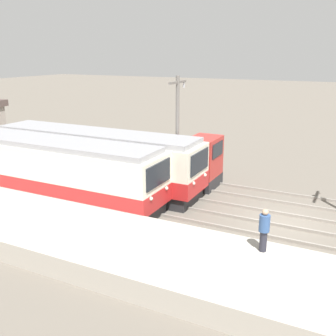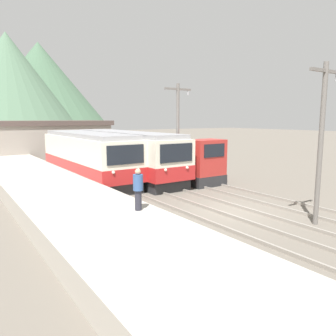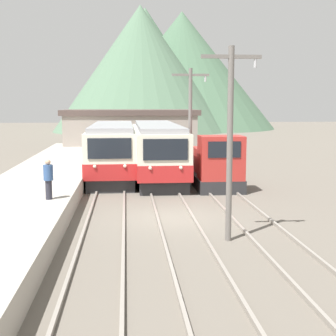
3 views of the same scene
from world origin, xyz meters
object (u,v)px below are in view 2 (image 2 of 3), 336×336
(commuter_train_left, at_px, (88,159))
(person_on_platform, at_px, (138,188))
(shunting_locomotive, at_px, (192,165))
(catenary_mast_mid, at_px, (178,131))
(commuter_train_center, at_px, (125,156))
(catenary_mast_near, at_px, (321,138))

(commuter_train_left, relative_size, person_on_platform, 7.26)
(person_on_platform, bearing_deg, shunting_locomotive, 40.30)
(shunting_locomotive, bearing_deg, commuter_train_left, 143.33)
(commuter_train_left, distance_m, catenary_mast_mid, 6.67)
(shunting_locomotive, bearing_deg, catenary_mast_mid, -165.86)
(commuter_train_center, bearing_deg, commuter_train_left, 177.48)
(catenary_mast_mid, bearing_deg, commuter_train_center, 108.26)
(commuter_train_left, distance_m, person_on_platform, 11.36)
(commuter_train_left, xyz_separation_m, person_on_platform, (-2.23, -11.13, 0.16))
(commuter_train_left, relative_size, commuter_train_center, 0.89)
(catenary_mast_mid, bearing_deg, commuter_train_left, 132.55)
(commuter_train_center, distance_m, person_on_platform, 12.11)
(commuter_train_left, relative_size, catenary_mast_near, 1.78)
(commuter_train_left, height_order, commuter_train_center, commuter_train_center)
(shunting_locomotive, relative_size, catenary_mast_mid, 0.77)
(catenary_mast_near, bearing_deg, commuter_train_center, 96.02)
(commuter_train_left, xyz_separation_m, catenary_mast_mid, (4.31, -4.69, 1.99))
(person_on_platform, bearing_deg, catenary_mast_mid, 44.54)
(commuter_train_left, bearing_deg, catenary_mast_near, -73.37)
(catenary_mast_near, xyz_separation_m, catenary_mast_mid, (0.00, 9.73, 0.00))
(commuter_train_center, xyz_separation_m, catenary_mast_mid, (1.51, -4.57, 1.99))
(commuter_train_center, relative_size, person_on_platform, 8.20)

